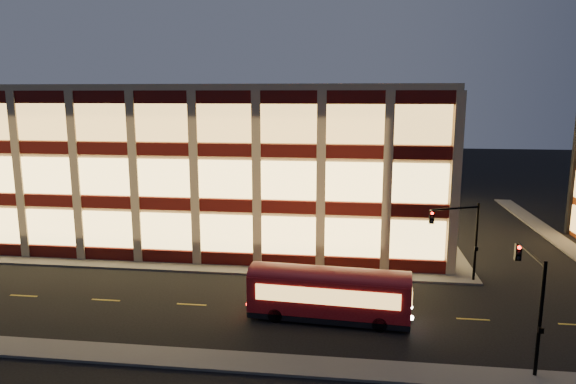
# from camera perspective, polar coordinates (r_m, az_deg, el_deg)

# --- Properties ---
(ground) EXTENTS (200.00, 200.00, 0.00)m
(ground) POSITION_cam_1_polar(r_m,az_deg,el_deg) (41.90, -13.40, -8.60)
(ground) COLOR black
(ground) RESTS_ON ground
(sidewalk_office_south) EXTENTS (54.00, 2.00, 0.15)m
(sidewalk_office_south) POSITION_cam_1_polar(r_m,az_deg,el_deg) (43.86, -16.65, -7.78)
(sidewalk_office_south) COLOR #514F4C
(sidewalk_office_south) RESTS_ON ground
(sidewalk_office_east) EXTENTS (2.00, 30.00, 0.15)m
(sidewalk_office_east) POSITION_cam_1_polar(r_m,az_deg,el_deg) (56.26, 15.87, -3.65)
(sidewalk_office_east) COLOR #514F4C
(sidewalk_office_east) RESTS_ON ground
(sidewalk_tower_west) EXTENTS (2.00, 30.00, 0.15)m
(sidewalk_tower_west) POSITION_cam_1_polar(r_m,az_deg,el_deg) (58.96, 26.51, -3.74)
(sidewalk_tower_west) COLOR #514F4C
(sidewalk_tower_west) RESTS_ON ground
(sidewalk_near) EXTENTS (100.00, 2.00, 0.15)m
(sidewalk_near) POSITION_cam_1_polar(r_m,az_deg,el_deg) (31.04, -22.15, -16.09)
(sidewalk_near) COLOR #514F4C
(sidewalk_near) RESTS_ON ground
(office_building) EXTENTS (50.45, 30.45, 14.50)m
(office_building) POSITION_cam_1_polar(r_m,az_deg,el_deg) (56.89, -10.52, 4.09)
(office_building) COLOR tan
(office_building) RESTS_ON ground
(traffic_signal_far) EXTENTS (3.79, 1.87, 6.00)m
(traffic_signal_far) POSITION_cam_1_polar(r_m,az_deg,el_deg) (39.15, 18.60, -3.96)
(traffic_signal_far) COLOR black
(traffic_signal_far) RESTS_ON ground
(traffic_signal_near) EXTENTS (0.32, 4.45, 6.00)m
(traffic_signal_near) POSITION_cam_1_polar(r_m,az_deg,el_deg) (29.06, 25.46, -9.53)
(traffic_signal_near) COLOR black
(traffic_signal_near) RESTS_ON ground
(trolley_bus) EXTENTS (9.96, 3.21, 3.32)m
(trolley_bus) POSITION_cam_1_polar(r_m,az_deg,el_deg) (32.13, 4.57, -10.90)
(trolley_bus) COLOR maroon
(trolley_bus) RESTS_ON ground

